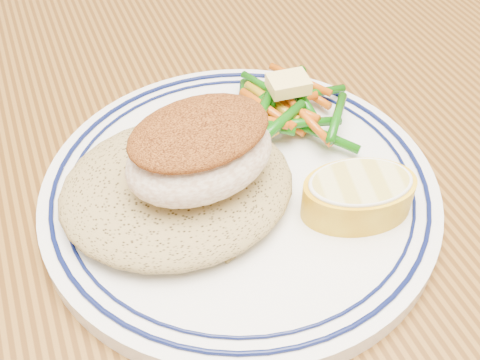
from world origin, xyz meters
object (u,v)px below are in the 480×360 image
at_px(dining_table, 204,246).
at_px(lemon_wedge, 358,194).
at_px(plate, 240,191).
at_px(fish_fillet, 200,150).
at_px(vegetable_pile, 278,109).
at_px(rice_pilaf, 177,183).

height_order(dining_table, lemon_wedge, lemon_wedge).
xyz_separation_m(plate, lemon_wedge, (0.06, -0.05, 0.02)).
distance_m(fish_fillet, vegetable_pile, 0.10).
xyz_separation_m(dining_table, rice_pilaf, (-0.03, -0.04, 0.13)).
height_order(fish_fillet, lemon_wedge, fish_fillet).
height_order(plate, fish_fillet, fish_fillet).
bearing_deg(lemon_wedge, fish_fillet, 154.01).
bearing_deg(vegetable_pile, fish_fillet, -145.23).
relative_size(dining_table, fish_fillet, 14.55).
xyz_separation_m(dining_table, lemon_wedge, (0.07, -0.09, 0.13)).
relative_size(plate, fish_fillet, 2.56).
height_order(dining_table, vegetable_pile, vegetable_pile).
relative_size(plate, vegetable_pile, 2.42).
xyz_separation_m(fish_fillet, vegetable_pile, (0.08, 0.05, -0.03)).
bearing_deg(rice_pilaf, dining_table, 56.80).
bearing_deg(fish_fillet, plate, 11.22).
xyz_separation_m(dining_table, plate, (0.01, -0.05, 0.11)).
bearing_deg(vegetable_pile, plate, -135.75).
xyz_separation_m(dining_table, fish_fillet, (-0.01, -0.05, 0.16)).
xyz_separation_m(plate, vegetable_pile, (0.05, 0.05, 0.02)).
height_order(plate, rice_pilaf, rice_pilaf).
height_order(dining_table, fish_fillet, fish_fillet).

